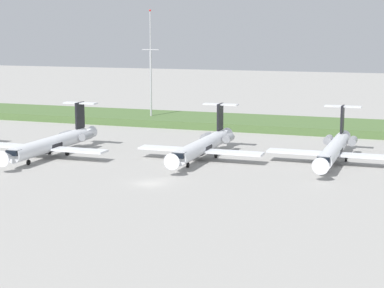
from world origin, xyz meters
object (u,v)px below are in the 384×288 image
at_px(regional_jet_second, 53,143).
at_px(regional_jet_fourth, 334,149).
at_px(antenna_mast, 151,77).
at_px(regional_jet_third, 203,145).

xyz_separation_m(regional_jet_second, regional_jet_fourth, (49.45, 11.34, 0.00)).
bearing_deg(antenna_mast, regional_jet_fourth, -35.79).
bearing_deg(regional_jet_second, regional_jet_fourth, 12.91).
distance_m(regional_jet_third, regional_jet_fourth, 23.13).
relative_size(regional_jet_fourth, antenna_mast, 1.11).
relative_size(regional_jet_second, regional_jet_fourth, 1.00).
bearing_deg(regional_jet_fourth, regional_jet_second, -167.09).
bearing_deg(regional_jet_third, regional_jet_fourth, 10.95).
bearing_deg(regional_jet_third, antenna_mast, 123.96).
bearing_deg(regional_jet_third, regional_jet_second, -165.44).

